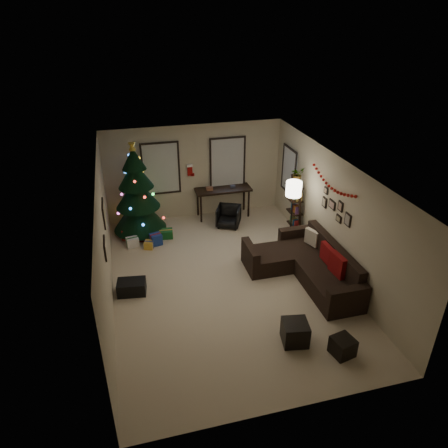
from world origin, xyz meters
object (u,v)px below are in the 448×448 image
at_px(desk, 223,192).
at_px(bookshelf, 295,208).
at_px(christmas_tree, 137,196).
at_px(sofa, 307,265).
at_px(desk_chair, 229,216).

distance_m(desk, bookshelf, 2.24).
xyz_separation_m(desk, bookshelf, (1.54, -1.62, 0.05)).
relative_size(christmas_tree, bookshelf, 1.55).
bearing_deg(desk, sofa, -72.73).
bearing_deg(christmas_tree, bookshelf, -16.93).
xyz_separation_m(christmas_tree, desk, (2.44, 0.41, -0.32)).
xyz_separation_m(christmas_tree, bookshelf, (3.98, -1.21, -0.26)).
bearing_deg(christmas_tree, sofa, -40.99).
xyz_separation_m(christmas_tree, sofa, (3.52, -3.06, -0.80)).
bearing_deg(bookshelf, christmas_tree, 163.07).
relative_size(sofa, bookshelf, 1.63).
bearing_deg(bookshelf, desk, 133.51).
height_order(desk_chair, bookshelf, bookshelf).
bearing_deg(desk_chair, sofa, -43.94).
relative_size(desk, desk_chair, 2.72).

